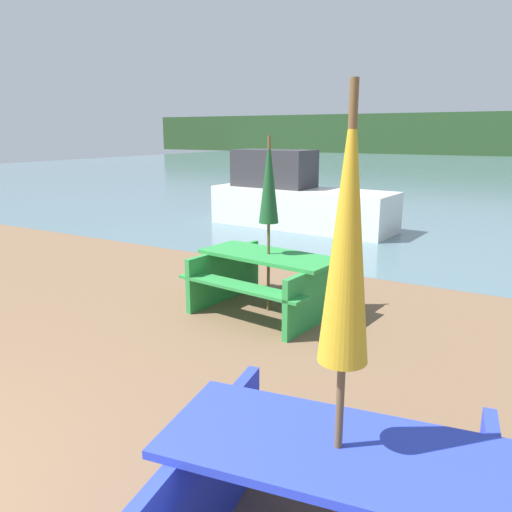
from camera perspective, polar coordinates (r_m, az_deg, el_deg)
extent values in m
cube|color=slate|center=(32.43, 24.09, 8.96)|extent=(60.00, 50.00, 0.00)
cube|color=#284723|center=(52.29, 26.85, 12.35)|extent=(80.00, 1.60, 4.00)
cube|color=blue|center=(2.48, 9.34, -21.09)|extent=(1.73, 0.95, 0.04)
cube|color=blue|center=(3.10, 11.37, -19.86)|extent=(1.67, 0.53, 0.04)
cube|color=blue|center=(2.89, -5.66, -24.60)|extent=(0.28, 1.37, 0.72)
cube|color=green|center=(6.04, 1.43, 0.05)|extent=(1.76, 0.90, 0.04)
cube|color=green|center=(5.69, -1.82, -3.50)|extent=(1.71, 0.48, 0.04)
cube|color=green|center=(6.55, 4.22, -1.18)|extent=(1.71, 0.48, 0.04)
cube|color=green|center=(6.56, -3.60, -2.14)|extent=(0.24, 1.38, 0.68)
cube|color=green|center=(5.78, 7.11, -4.46)|extent=(0.24, 1.38, 0.68)
cylinder|color=brown|center=(2.26, 9.79, -11.86)|extent=(0.04, 0.04, 2.36)
cone|color=gold|center=(2.07, 10.46, 3.11)|extent=(0.22, 0.22, 1.17)
cylinder|color=brown|center=(5.97, 1.45, 3.39)|extent=(0.04, 0.04, 2.12)
cone|color=#195128|center=(5.89, 1.49, 8.69)|extent=(0.24, 0.24, 1.01)
cube|color=silver|center=(11.63, 5.23, 5.47)|extent=(4.38, 1.71, 0.90)
cube|color=#333338|center=(11.93, 2.06, 9.98)|extent=(1.95, 1.11, 0.86)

